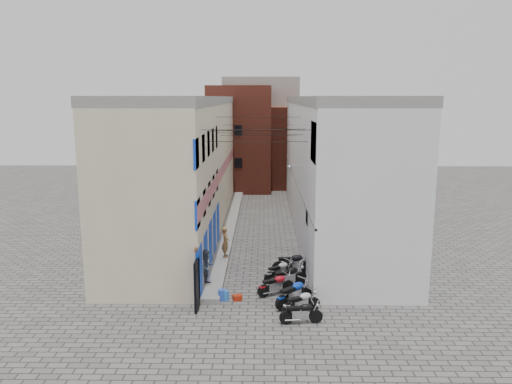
{
  "coord_description": "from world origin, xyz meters",
  "views": [
    {
      "loc": [
        0.31,
        -20.5,
        8.95
      ],
      "look_at": [
        -0.17,
        10.7,
        3.0
      ],
      "focal_mm": 35.0,
      "sensor_mm": 36.0,
      "label": 1
    }
  ],
  "objects_px": {
    "motorcycle_d": "(276,284)",
    "person_b": "(207,267)",
    "person_a": "(225,242)",
    "water_jug_near": "(222,295)",
    "motorcycle_c": "(294,292)",
    "red_crate": "(237,298)",
    "motorcycle_a": "(301,312)",
    "water_jug_far": "(226,295)",
    "motorcycle_e": "(289,275)",
    "motorcycle_f": "(280,270)",
    "motorcycle_b": "(301,302)",
    "motorcycle_g": "(293,262)"
  },
  "relations": [
    {
      "from": "person_a",
      "to": "water_jug_far",
      "type": "xyz_separation_m",
      "value": [
        0.41,
        -5.38,
        -0.88
      ]
    },
    {
      "from": "person_b",
      "to": "motorcycle_c",
      "type": "bearing_deg",
      "value": -73.18
    },
    {
      "from": "person_a",
      "to": "person_b",
      "type": "height_order",
      "value": "person_a"
    },
    {
      "from": "motorcycle_c",
      "to": "motorcycle_e",
      "type": "height_order",
      "value": "motorcycle_c"
    },
    {
      "from": "person_a",
      "to": "motorcycle_d",
      "type": "bearing_deg",
      "value": -163.3
    },
    {
      "from": "person_a",
      "to": "red_crate",
      "type": "distance_m",
      "value": 5.55
    },
    {
      "from": "motorcycle_a",
      "to": "motorcycle_d",
      "type": "relative_size",
      "value": 0.94
    },
    {
      "from": "motorcycle_g",
      "to": "motorcycle_e",
      "type": "bearing_deg",
      "value": -16.35
    },
    {
      "from": "motorcycle_d",
      "to": "person_b",
      "type": "height_order",
      "value": "person_b"
    },
    {
      "from": "motorcycle_b",
      "to": "red_crate",
      "type": "xyz_separation_m",
      "value": [
        -2.75,
        1.36,
        -0.42
      ]
    },
    {
      "from": "motorcycle_a",
      "to": "person_b",
      "type": "bearing_deg",
      "value": -136.42
    },
    {
      "from": "water_jug_near",
      "to": "red_crate",
      "type": "relative_size",
      "value": 1.28
    },
    {
      "from": "water_jug_far",
      "to": "red_crate",
      "type": "bearing_deg",
      "value": 0.0
    },
    {
      "from": "motorcycle_e",
      "to": "red_crate",
      "type": "relative_size",
      "value": 5.22
    },
    {
      "from": "motorcycle_g",
      "to": "person_a",
      "type": "relative_size",
      "value": 1.24
    },
    {
      "from": "motorcycle_d",
      "to": "person_a",
      "type": "height_order",
      "value": "person_a"
    },
    {
      "from": "motorcycle_f",
      "to": "red_crate",
      "type": "height_order",
      "value": "motorcycle_f"
    },
    {
      "from": "motorcycle_c",
      "to": "water_jug_near",
      "type": "xyz_separation_m",
      "value": [
        -3.2,
        0.53,
        -0.37
      ]
    },
    {
      "from": "water_jug_far",
      "to": "motorcycle_d",
      "type": "bearing_deg",
      "value": 16.04
    },
    {
      "from": "motorcycle_g",
      "to": "person_b",
      "type": "xyz_separation_m",
      "value": [
        -4.17,
        -2.18,
        0.48
      ]
    },
    {
      "from": "motorcycle_a",
      "to": "motorcycle_b",
      "type": "height_order",
      "value": "motorcycle_b"
    },
    {
      "from": "motorcycle_f",
      "to": "motorcycle_b",
      "type": "bearing_deg",
      "value": -26.28
    },
    {
      "from": "motorcycle_c",
      "to": "person_a",
      "type": "distance_m",
      "value": 6.85
    },
    {
      "from": "person_b",
      "to": "water_jug_near",
      "type": "bearing_deg",
      "value": -107.01
    },
    {
      "from": "water_jug_far",
      "to": "red_crate",
      "type": "height_order",
      "value": "water_jug_far"
    },
    {
      "from": "red_crate",
      "to": "motorcycle_a",
      "type": "bearing_deg",
      "value": -40.51
    },
    {
      "from": "motorcycle_a",
      "to": "motorcycle_b",
      "type": "bearing_deg",
      "value": 169.78
    },
    {
      "from": "person_b",
      "to": "water_jug_near",
      "type": "height_order",
      "value": "person_b"
    },
    {
      "from": "motorcycle_a",
      "to": "water_jug_far",
      "type": "xyz_separation_m",
      "value": [
        -3.2,
        2.29,
        -0.28
      ]
    },
    {
      "from": "motorcycle_e",
      "to": "water_jug_near",
      "type": "bearing_deg",
      "value": -91.66
    },
    {
      "from": "water_jug_near",
      "to": "motorcycle_d",
      "type": "bearing_deg",
      "value": 14.91
    },
    {
      "from": "water_jug_far",
      "to": "motorcycle_e",
      "type": "bearing_deg",
      "value": 29.16
    },
    {
      "from": "motorcycle_f",
      "to": "person_a",
      "type": "xyz_separation_m",
      "value": [
        -2.91,
        2.9,
        0.56
      ]
    },
    {
      "from": "motorcycle_g",
      "to": "water_jug_near",
      "type": "relative_size",
      "value": 4.26
    },
    {
      "from": "water_jug_far",
      "to": "person_a",
      "type": "bearing_deg",
      "value": 94.33
    },
    {
      "from": "motorcycle_a",
      "to": "motorcycle_f",
      "type": "bearing_deg",
      "value": -177.48
    },
    {
      "from": "motorcycle_e",
      "to": "motorcycle_b",
      "type": "bearing_deg",
      "value": -22.02
    },
    {
      "from": "motorcycle_c",
      "to": "motorcycle_d",
      "type": "xyz_separation_m",
      "value": [
        -0.76,
        1.18,
        -0.08
      ]
    },
    {
      "from": "motorcycle_b",
      "to": "motorcycle_e",
      "type": "bearing_deg",
      "value": 157.27
    },
    {
      "from": "motorcycle_c",
      "to": "motorcycle_b",
      "type": "bearing_deg",
      "value": -25.94
    },
    {
      "from": "water_jug_far",
      "to": "motorcycle_a",
      "type": "bearing_deg",
      "value": -35.59
    },
    {
      "from": "motorcycle_d",
      "to": "motorcycle_g",
      "type": "bearing_deg",
      "value": 134.72
    },
    {
      "from": "motorcycle_c",
      "to": "person_a",
      "type": "xyz_separation_m",
      "value": [
        -3.43,
        5.91,
        0.49
      ]
    },
    {
      "from": "person_a",
      "to": "person_b",
      "type": "distance_m",
      "value": 4.12
    },
    {
      "from": "motorcycle_d",
      "to": "motorcycle_e",
      "type": "relative_size",
      "value": 0.92
    },
    {
      "from": "water_jug_near",
      "to": "red_crate",
      "type": "distance_m",
      "value": 0.71
    },
    {
      "from": "motorcycle_d",
      "to": "person_b",
      "type": "xyz_separation_m",
      "value": [
        -3.24,
        0.65,
        0.56
      ]
    },
    {
      "from": "water_jug_near",
      "to": "motorcycle_c",
      "type": "bearing_deg",
      "value": -9.37
    },
    {
      "from": "motorcycle_a",
      "to": "red_crate",
      "type": "relative_size",
      "value": 4.5
    },
    {
      "from": "motorcycle_c",
      "to": "motorcycle_f",
      "type": "bearing_deg",
      "value": 147.37
    }
  ]
}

